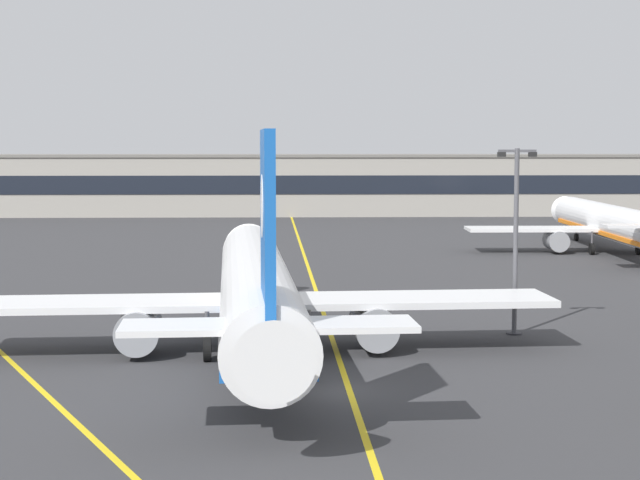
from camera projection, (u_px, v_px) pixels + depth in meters
ground_plane at (337, 391)px, 46.57m from camera, size 400.00×400.00×0.00m
taxiway_centreline at (317, 294)px, 76.43m from camera, size 3.84×179.97×0.01m
taxiway_lead_in_stripe at (34, 383)px, 48.12m from camera, size 26.34×54.17×0.01m
airliner_foreground at (257, 290)px, 54.76m from camera, size 32.22×41.52×11.65m
airliner_background at (611, 223)px, 104.88m from camera, size 29.09×37.59×10.56m
apron_lamp_post at (516, 237)px, 59.98m from camera, size 2.24×0.90×10.84m
safety_cone_by_nose_gear at (280, 304)px, 70.08m from camera, size 0.44×0.44×0.55m
terminal_building at (305, 184)px, 161.20m from camera, size 159.14×12.40×9.37m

